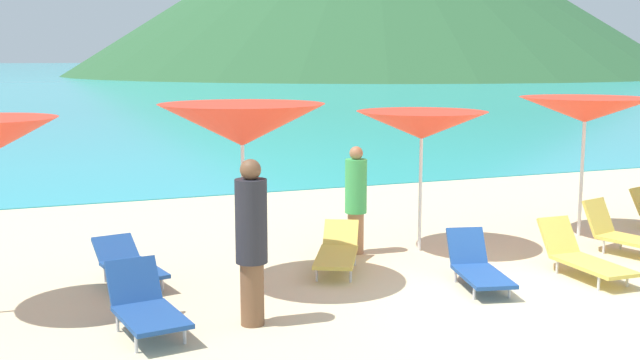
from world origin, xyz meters
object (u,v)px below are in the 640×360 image
(lounge_chair_3, at_px, (478,267))
(umbrella_2, at_px, (422,125))
(cruise_ship, at_px, (252,35))
(umbrella_1, at_px, (242,125))
(beachgoer_0, at_px, (356,197))
(lounge_chair_5, at_px, (145,305))
(lounge_chair_6, at_px, (129,264))
(beachgoer_2, at_px, (251,238))
(umbrella_3, at_px, (585,110))
(lounge_chair_4, at_px, (337,251))
(lounge_chair_7, at_px, (582,256))
(lounge_chair_1, at_px, (628,234))

(lounge_chair_3, bearing_deg, umbrella_2, 97.63)
(cruise_ship, bearing_deg, lounge_chair_3, -101.00)
(umbrella_1, bearing_deg, beachgoer_0, 28.13)
(umbrella_1, xyz_separation_m, beachgoer_0, (2.09, 1.12, -1.26))
(umbrella_1, relative_size, beachgoer_0, 1.45)
(lounge_chair_5, distance_m, beachgoer_0, 4.32)
(lounge_chair_6, relative_size, beachgoer_2, 0.84)
(umbrella_1, height_order, lounge_chair_6, umbrella_1)
(lounge_chair_6, bearing_deg, umbrella_3, -10.37)
(umbrella_2, distance_m, lounge_chair_3, 2.61)
(lounge_chair_4, xyz_separation_m, beachgoer_2, (-1.77, -1.76, 0.72))
(umbrella_1, xyz_separation_m, umbrella_3, (6.10, 0.82, -0.01))
(lounge_chair_5, distance_m, lounge_chair_7, 5.95)
(lounge_chair_1, xyz_separation_m, lounge_chair_4, (-4.45, 0.84, -0.04))
(lounge_chair_3, distance_m, beachgoer_2, 3.29)
(lounge_chair_6, distance_m, cruise_ship, 181.09)
(beachgoer_0, bearing_deg, cruise_ship, 63.06)
(lounge_chair_5, bearing_deg, cruise_ship, 65.03)
(umbrella_1, relative_size, lounge_chair_6, 1.52)
(lounge_chair_7, distance_m, cruise_ship, 181.32)
(umbrella_1, bearing_deg, umbrella_3, 7.70)
(umbrella_2, bearing_deg, lounge_chair_3, -96.02)
(lounge_chair_5, bearing_deg, lounge_chair_1, -2.24)
(umbrella_3, distance_m, beachgoer_0, 4.21)
(lounge_chair_7, relative_size, beachgoer_0, 0.94)
(umbrella_1, xyz_separation_m, beachgoer_2, (-0.31, -1.41, -1.14))
(lounge_chair_4, relative_size, lounge_chair_6, 1.06)
(umbrella_3, xyz_separation_m, beachgoer_2, (-6.41, -2.24, -1.13))
(lounge_chair_4, bearing_deg, umbrella_3, 33.39)
(lounge_chair_1, height_order, beachgoer_0, beachgoer_0)
(umbrella_1, distance_m, lounge_chair_6, 2.44)
(beachgoer_0, bearing_deg, lounge_chair_3, -81.18)
(lounge_chair_6, bearing_deg, umbrella_2, -8.91)
(lounge_chair_4, height_order, lounge_chair_6, lounge_chair_4)
(lounge_chair_7, bearing_deg, lounge_chair_1, 26.75)
(umbrella_2, distance_m, lounge_chair_1, 3.56)
(lounge_chair_7, relative_size, cruise_ship, 0.04)
(umbrella_1, height_order, lounge_chair_4, umbrella_1)
(umbrella_1, relative_size, umbrella_2, 1.10)
(lounge_chair_5, relative_size, cruise_ship, 0.03)
(umbrella_2, relative_size, beachgoer_2, 1.16)
(lounge_chair_6, bearing_deg, umbrella_1, -38.93)
(lounge_chair_4, height_order, lounge_chair_7, lounge_chair_7)
(lounge_chair_5, bearing_deg, umbrella_2, 17.18)
(lounge_chair_7, height_order, beachgoer_0, beachgoer_0)
(lounge_chair_6, height_order, lounge_chair_7, lounge_chair_7)
(lounge_chair_1, xyz_separation_m, lounge_chair_5, (-7.39, -0.77, -0.00))
(umbrella_1, height_order, lounge_chair_3, umbrella_1)
(umbrella_2, relative_size, lounge_chair_5, 1.60)
(lounge_chair_4, height_order, lounge_chair_5, lounge_chair_5)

